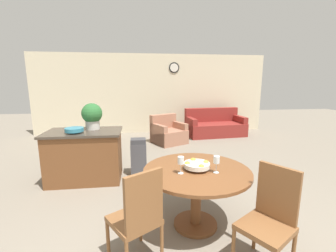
{
  "coord_description": "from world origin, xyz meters",
  "views": [
    {
      "loc": [
        -0.48,
        -1.54,
        1.74
      ],
      "look_at": [
        0.06,
        2.6,
        0.93
      ],
      "focal_mm": 24.0,
      "sensor_mm": 36.0,
      "label": 1
    }
  ],
  "objects_px": {
    "wine_glass_right": "(216,160)",
    "couch": "(215,126)",
    "dining_table": "(196,182)",
    "trash_bin": "(139,157)",
    "potted_plant": "(92,115)",
    "teal_bowl": "(74,130)",
    "dining_chair_near_left": "(138,215)",
    "wine_glass_left": "(181,161)",
    "armchair": "(168,133)",
    "kitchen_island": "(85,156)",
    "dining_chair_near_right": "(270,215)",
    "fruit_bowl": "(197,165)"
  },
  "relations": [
    {
      "from": "wine_glass_right",
      "to": "couch",
      "type": "bearing_deg",
      "value": 70.97
    },
    {
      "from": "dining_table",
      "to": "trash_bin",
      "type": "height_order",
      "value": "dining_table"
    },
    {
      "from": "trash_bin",
      "to": "couch",
      "type": "relative_size",
      "value": 0.36
    },
    {
      "from": "wine_glass_right",
      "to": "potted_plant",
      "type": "distance_m",
      "value": 2.52
    },
    {
      "from": "teal_bowl",
      "to": "dining_chair_near_left",
      "type": "bearing_deg",
      "value": -61.6
    },
    {
      "from": "wine_glass_left",
      "to": "armchair",
      "type": "distance_m",
      "value": 4.05
    },
    {
      "from": "dining_chair_near_left",
      "to": "teal_bowl",
      "type": "xyz_separation_m",
      "value": [
        -1.06,
        1.95,
        0.43
      ]
    },
    {
      "from": "wine_glass_left",
      "to": "armchair",
      "type": "relative_size",
      "value": 0.18
    },
    {
      "from": "armchair",
      "to": "kitchen_island",
      "type": "bearing_deg",
      "value": -154.26
    },
    {
      "from": "wine_glass_left",
      "to": "dining_chair_near_right",
      "type": "bearing_deg",
      "value": -39.28
    },
    {
      "from": "couch",
      "to": "trash_bin",
      "type": "bearing_deg",
      "value": -135.29
    },
    {
      "from": "teal_bowl",
      "to": "couch",
      "type": "distance_m",
      "value": 4.89
    },
    {
      "from": "dining_table",
      "to": "wine_glass_left",
      "type": "bearing_deg",
      "value": -156.57
    },
    {
      "from": "dining_table",
      "to": "kitchen_island",
      "type": "distance_m",
      "value": 2.26
    },
    {
      "from": "teal_bowl",
      "to": "potted_plant",
      "type": "bearing_deg",
      "value": 49.78
    },
    {
      "from": "wine_glass_right",
      "to": "teal_bowl",
      "type": "xyz_separation_m",
      "value": [
        -1.94,
        1.55,
        0.08
      ]
    },
    {
      "from": "dining_table",
      "to": "dining_chair_near_left",
      "type": "distance_m",
      "value": 0.87
    },
    {
      "from": "kitchen_island",
      "to": "armchair",
      "type": "height_order",
      "value": "kitchen_island"
    },
    {
      "from": "dining_chair_near_left",
      "to": "trash_bin",
      "type": "relative_size",
      "value": 1.39
    },
    {
      "from": "dining_chair_near_left",
      "to": "dining_chair_near_right",
      "type": "relative_size",
      "value": 1.0
    },
    {
      "from": "fruit_bowl",
      "to": "wine_glass_right",
      "type": "xyz_separation_m",
      "value": [
        0.19,
        -0.12,
        0.09
      ]
    },
    {
      "from": "potted_plant",
      "to": "couch",
      "type": "distance_m",
      "value": 4.55
    },
    {
      "from": "potted_plant",
      "to": "fruit_bowl",
      "type": "bearing_deg",
      "value": -48.81
    },
    {
      "from": "kitchen_island",
      "to": "couch",
      "type": "bearing_deg",
      "value": 41.79
    },
    {
      "from": "kitchen_island",
      "to": "teal_bowl",
      "type": "bearing_deg",
      "value": -131.11
    },
    {
      "from": "dining_table",
      "to": "kitchen_island",
      "type": "bearing_deg",
      "value": 136.37
    },
    {
      "from": "wine_glass_left",
      "to": "teal_bowl",
      "type": "bearing_deg",
      "value": 135.35
    },
    {
      "from": "armchair",
      "to": "trash_bin",
      "type": "bearing_deg",
      "value": -137.64
    },
    {
      "from": "wine_glass_right",
      "to": "dining_chair_near_right",
      "type": "bearing_deg",
      "value": -59.82
    },
    {
      "from": "fruit_bowl",
      "to": "potted_plant",
      "type": "xyz_separation_m",
      "value": [
        -1.5,
        1.72,
        0.37
      ]
    },
    {
      "from": "dining_chair_near_right",
      "to": "wine_glass_left",
      "type": "distance_m",
      "value": 1.01
    },
    {
      "from": "teal_bowl",
      "to": "dining_table",
      "type": "bearing_deg",
      "value": -39.24
    },
    {
      "from": "dining_table",
      "to": "teal_bowl",
      "type": "bearing_deg",
      "value": 140.76
    },
    {
      "from": "wine_glass_right",
      "to": "fruit_bowl",
      "type": "bearing_deg",
      "value": 147.38
    },
    {
      "from": "dining_table",
      "to": "fruit_bowl",
      "type": "distance_m",
      "value": 0.22
    },
    {
      "from": "teal_bowl",
      "to": "wine_glass_left",
      "type": "bearing_deg",
      "value": -44.65
    },
    {
      "from": "dining_table",
      "to": "wine_glass_right",
      "type": "bearing_deg",
      "value": -32.39
    },
    {
      "from": "wine_glass_left",
      "to": "kitchen_island",
      "type": "distance_m",
      "value": 2.22
    },
    {
      "from": "fruit_bowl",
      "to": "armchair",
      "type": "height_order",
      "value": "fruit_bowl"
    },
    {
      "from": "dining_chair_near_left",
      "to": "teal_bowl",
      "type": "height_order",
      "value": "teal_bowl"
    },
    {
      "from": "potted_plant",
      "to": "kitchen_island",
      "type": "bearing_deg",
      "value": -129.47
    },
    {
      "from": "kitchen_island",
      "to": "trash_bin",
      "type": "distance_m",
      "value": 0.96
    },
    {
      "from": "teal_bowl",
      "to": "armchair",
      "type": "height_order",
      "value": "teal_bowl"
    },
    {
      "from": "dining_chair_near_left",
      "to": "trash_bin",
      "type": "bearing_deg",
      "value": 58.09
    },
    {
      "from": "dining_chair_near_left",
      "to": "wine_glass_right",
      "type": "xyz_separation_m",
      "value": [
        0.89,
        0.4,
        0.35
      ]
    },
    {
      "from": "wine_glass_right",
      "to": "armchair",
      "type": "relative_size",
      "value": 0.18
    },
    {
      "from": "wine_glass_right",
      "to": "armchair",
      "type": "distance_m",
      "value": 4.06
    },
    {
      "from": "dining_chair_near_right",
      "to": "kitchen_island",
      "type": "distance_m",
      "value": 3.12
    },
    {
      "from": "couch",
      "to": "wine_glass_left",
      "type": "bearing_deg",
      "value": -118.5
    },
    {
      "from": "dining_chair_near_right",
      "to": "potted_plant",
      "type": "distance_m",
      "value": 3.22
    }
  ]
}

